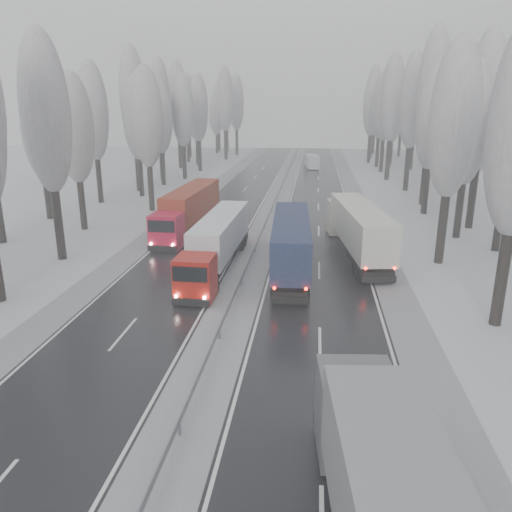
% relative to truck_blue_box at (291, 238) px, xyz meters
% --- Properties ---
extents(carriageway_right, '(7.50, 200.00, 0.03)m').
position_rel_truck_blue_box_xyz_m(carriageway_right, '(2.14, 5.86, -2.35)').
color(carriageway_right, black).
rests_on(carriageway_right, ground).
extents(carriageway_left, '(7.50, 200.00, 0.03)m').
position_rel_truck_blue_box_xyz_m(carriageway_left, '(-8.36, 5.86, -2.35)').
color(carriageway_left, black).
rests_on(carriageway_left, ground).
extents(median_slush, '(3.00, 200.00, 0.04)m').
position_rel_truck_blue_box_xyz_m(median_slush, '(-3.11, 5.86, -2.35)').
color(median_slush, '#999CA0').
rests_on(median_slush, ground).
extents(shoulder_right, '(2.40, 200.00, 0.04)m').
position_rel_truck_blue_box_xyz_m(shoulder_right, '(7.09, 5.86, -2.35)').
color(shoulder_right, '#999CA0').
rests_on(shoulder_right, ground).
extents(shoulder_left, '(2.40, 200.00, 0.04)m').
position_rel_truck_blue_box_xyz_m(shoulder_left, '(-13.31, 5.86, -2.35)').
color(shoulder_left, '#999CA0').
rests_on(shoulder_left, ground).
extents(median_guardrail, '(0.12, 200.00, 0.76)m').
position_rel_truck_blue_box_xyz_m(median_guardrail, '(-3.11, 5.85, -1.77)').
color(median_guardrail, slate).
rests_on(median_guardrail, ground).
extents(tree_18, '(3.60, 3.60, 16.58)m').
position_rel_truck_blue_box_xyz_m(tree_18, '(11.40, 2.90, 8.33)').
color(tree_18, black).
rests_on(tree_18, ground).
extents(tree_19, '(3.60, 3.60, 14.57)m').
position_rel_truck_blue_box_xyz_m(tree_19, '(16.91, 6.90, 7.05)').
color(tree_19, black).
rests_on(tree_19, ground).
extents(tree_20, '(3.60, 3.60, 15.71)m').
position_rel_truck_blue_box_xyz_m(tree_20, '(14.79, 11.03, 7.78)').
color(tree_20, black).
rests_on(tree_20, ground).
extents(tree_21, '(3.60, 3.60, 18.62)m').
position_rel_truck_blue_box_xyz_m(tree_21, '(17.02, 15.03, 9.63)').
color(tree_21, black).
rests_on(tree_21, ground).
extents(tree_22, '(3.60, 3.60, 15.86)m').
position_rel_truck_blue_box_xyz_m(tree_22, '(13.92, 21.46, 7.87)').
color(tree_22, black).
rests_on(tree_22, ground).
extents(tree_23, '(3.60, 3.60, 13.55)m').
position_rel_truck_blue_box_xyz_m(tree_23, '(20.20, 25.46, 6.40)').
color(tree_23, black).
rests_on(tree_23, ground).
extents(tree_24, '(3.60, 3.60, 20.49)m').
position_rel_truck_blue_box_xyz_m(tree_24, '(14.79, 26.88, 10.82)').
color(tree_24, black).
rests_on(tree_24, ground).
extents(tree_25, '(3.60, 3.60, 19.44)m').
position_rel_truck_blue_box_xyz_m(tree_25, '(21.71, 30.88, 10.15)').
color(tree_25, black).
rests_on(tree_25, ground).
extents(tree_26, '(3.60, 3.60, 18.78)m').
position_rel_truck_blue_box_xyz_m(tree_26, '(14.46, 37.13, 9.74)').
color(tree_26, black).
rests_on(tree_26, ground).
extents(tree_27, '(3.60, 3.60, 17.62)m').
position_rel_truck_blue_box_xyz_m(tree_27, '(21.61, 41.13, 8.99)').
color(tree_27, black).
rests_on(tree_27, ground).
extents(tree_28, '(3.60, 3.60, 19.62)m').
position_rel_truck_blue_box_xyz_m(tree_28, '(13.23, 47.82, 10.27)').
color(tree_28, black).
rests_on(tree_28, ground).
extents(tree_29, '(3.60, 3.60, 18.11)m').
position_rel_truck_blue_box_xyz_m(tree_29, '(20.61, 51.82, 9.30)').
color(tree_29, black).
rests_on(tree_29, ground).
extents(tree_30, '(3.60, 3.60, 17.86)m').
position_rel_truck_blue_box_xyz_m(tree_30, '(13.46, 57.56, 9.15)').
color(tree_30, black).
rests_on(tree_30, ground).
extents(tree_31, '(3.60, 3.60, 18.58)m').
position_rel_truck_blue_box_xyz_m(tree_31, '(19.37, 61.56, 9.61)').
color(tree_31, black).
rests_on(tree_31, ground).
extents(tree_32, '(3.60, 3.60, 17.33)m').
position_rel_truck_blue_box_xyz_m(tree_32, '(13.52, 65.07, 8.81)').
color(tree_32, black).
rests_on(tree_32, ground).
extents(tree_33, '(3.60, 3.60, 14.33)m').
position_rel_truck_blue_box_xyz_m(tree_33, '(16.66, 69.07, 6.89)').
color(tree_33, black).
rests_on(tree_33, ground).
extents(tree_34, '(3.60, 3.60, 17.63)m').
position_rel_truck_blue_box_xyz_m(tree_34, '(12.63, 72.18, 9.00)').
color(tree_34, black).
rests_on(tree_34, ground).
extents(tree_35, '(3.60, 3.60, 18.25)m').
position_rel_truck_blue_box_xyz_m(tree_35, '(21.84, 76.18, 9.40)').
color(tree_35, black).
rests_on(tree_35, ground).
extents(tree_36, '(3.60, 3.60, 20.23)m').
position_rel_truck_blue_box_xyz_m(tree_36, '(13.93, 82.02, 10.65)').
color(tree_36, black).
rests_on(tree_36, ground).
extents(tree_37, '(3.60, 3.60, 16.37)m').
position_rel_truck_blue_box_xyz_m(tree_37, '(20.91, 86.02, 8.20)').
color(tree_37, black).
rests_on(tree_37, ground).
extents(tree_38, '(3.60, 3.60, 17.97)m').
position_rel_truck_blue_box_xyz_m(tree_38, '(15.62, 92.59, 9.22)').
color(tree_38, black).
rests_on(tree_38, ground).
extents(tree_39, '(3.60, 3.60, 16.19)m').
position_rel_truck_blue_box_xyz_m(tree_39, '(18.44, 96.59, 8.08)').
color(tree_39, black).
rests_on(tree_39, ground).
extents(tree_58, '(3.60, 3.60, 17.21)m').
position_rel_truck_blue_box_xyz_m(tree_58, '(-18.23, 0.43, 8.74)').
color(tree_58, black).
rests_on(tree_58, ground).
extents(tree_60, '(3.60, 3.60, 14.84)m').
position_rel_truck_blue_box_xyz_m(tree_60, '(-20.85, 10.06, 7.22)').
color(tree_60, black).
rests_on(tree_60, ground).
extents(tree_61, '(3.60, 3.60, 13.95)m').
position_rel_truck_blue_box_xyz_m(tree_61, '(-26.63, 14.06, 6.65)').
color(tree_61, black).
rests_on(tree_61, ground).
extents(tree_62, '(3.60, 3.60, 16.04)m').
position_rel_truck_blue_box_xyz_m(tree_62, '(-17.05, 19.59, 7.99)').
color(tree_62, black).
rests_on(tree_62, ground).
extents(tree_63, '(3.60, 3.60, 16.88)m').
position_rel_truck_blue_box_xyz_m(tree_63, '(-24.95, 23.59, 8.53)').
color(tree_63, black).
rests_on(tree_63, ground).
extents(tree_64, '(3.60, 3.60, 15.42)m').
position_rel_truck_blue_box_xyz_m(tree_64, '(-21.37, 28.58, 7.59)').
color(tree_64, black).
rests_on(tree_64, ground).
extents(tree_65, '(3.60, 3.60, 19.48)m').
position_rel_truck_blue_box_xyz_m(tree_65, '(-23.16, 32.58, 10.18)').
color(tree_65, black).
rests_on(tree_65, ground).
extents(tree_66, '(3.60, 3.60, 15.23)m').
position_rel_truck_blue_box_xyz_m(tree_66, '(-21.26, 38.21, 7.47)').
color(tree_66, black).
rests_on(tree_66, ground).
extents(tree_67, '(3.60, 3.60, 17.09)m').
position_rel_truck_blue_box_xyz_m(tree_67, '(-22.65, 42.21, 8.66)').
color(tree_67, black).
rests_on(tree_67, ground).
extents(tree_68, '(3.60, 3.60, 16.65)m').
position_rel_truck_blue_box_xyz_m(tree_68, '(-19.69, 44.97, 8.38)').
color(tree_68, black).
rests_on(tree_68, ground).
extents(tree_69, '(3.60, 3.60, 19.35)m').
position_rel_truck_blue_box_xyz_m(tree_69, '(-24.53, 48.97, 10.09)').
color(tree_69, black).
rests_on(tree_69, ground).
extents(tree_70, '(3.60, 3.60, 17.09)m').
position_rel_truck_blue_box_xyz_m(tree_70, '(-19.43, 55.05, 8.66)').
color(tree_70, black).
rests_on(tree_70, ground).
extents(tree_71, '(3.60, 3.60, 19.61)m').
position_rel_truck_blue_box_xyz_m(tree_71, '(-24.19, 59.05, 10.26)').
color(tree_71, black).
rests_on(tree_71, ground).
extents(tree_72, '(3.60, 3.60, 15.11)m').
position_rel_truck_blue_box_xyz_m(tree_72, '(-22.04, 64.40, 7.39)').
color(tree_72, black).
rests_on(tree_72, ground).
extents(tree_73, '(3.60, 3.60, 17.22)m').
position_rel_truck_blue_box_xyz_m(tree_73, '(-24.92, 68.40, 8.74)').
color(tree_73, black).
rests_on(tree_73, ground).
extents(tree_74, '(3.60, 3.60, 19.68)m').
position_rel_truck_blue_box_xyz_m(tree_74, '(-18.18, 75.19, 10.31)').
color(tree_74, black).
rests_on(tree_74, ground).
extents(tree_75, '(3.60, 3.60, 18.60)m').
position_rel_truck_blue_box_xyz_m(tree_75, '(-27.30, 79.19, 9.62)').
color(tree_75, black).
rests_on(tree_75, ground).
extents(tree_76, '(3.60, 3.60, 18.55)m').
position_rel_truck_blue_box_xyz_m(tree_76, '(-17.16, 84.58, 9.58)').
color(tree_76, black).
rests_on(tree_76, ground).
extents(tree_77, '(3.60, 3.60, 14.32)m').
position_rel_truck_blue_box_xyz_m(tree_77, '(-22.77, 88.58, 6.89)').
color(tree_77, black).
rests_on(tree_77, ground).
extents(tree_78, '(3.60, 3.60, 19.55)m').
position_rel_truck_blue_box_xyz_m(tree_78, '(-20.67, 91.17, 10.22)').
color(tree_78, black).
rests_on(tree_78, ground).
extents(tree_79, '(3.60, 3.60, 17.07)m').
position_rel_truck_blue_box_xyz_m(tree_79, '(-23.44, 95.17, 8.64)').
color(tree_79, black).
rests_on(tree_79, ground).
extents(truck_blue_box, '(3.22, 15.92, 4.06)m').
position_rel_truck_blue_box_xyz_m(truck_blue_box, '(0.00, 0.00, 0.00)').
color(truck_blue_box, '#1D2649').
rests_on(truck_blue_box, ground).
extents(truck_cream_box, '(4.64, 16.41, 4.17)m').
position_rel_truck_blue_box_xyz_m(truck_cream_box, '(5.11, 4.33, 0.07)').
color(truck_cream_box, '#A5A192').
rests_on(truck_cream_box, ground).
extents(box_truck_distant, '(3.05, 7.13, 2.58)m').
position_rel_truck_blue_box_xyz_m(box_truck_distant, '(0.88, 61.28, -1.06)').
color(box_truck_distant, '#B6B9BD').
rests_on(box_truck_distant, ground).
extents(truck_red_white, '(2.66, 14.80, 3.78)m').
position_rel_truck_blue_box_xyz_m(truck_red_white, '(-5.40, -0.33, -0.16)').
color(truck_red_white, '#A41009').
rests_on(truck_red_white, ground).
extents(truck_red_red, '(3.09, 15.81, 4.03)m').
position_rel_truck_blue_box_xyz_m(truck_red_red, '(-10.36, 10.65, -0.01)').
color(truck_red_red, '#BB0A29').
rests_on(truck_red_red, ground).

